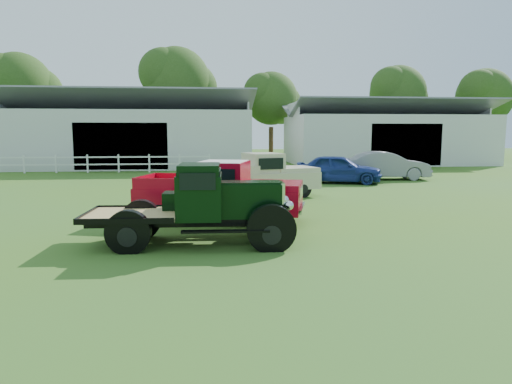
{
  "coord_description": "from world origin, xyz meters",
  "views": [
    {
      "loc": [
        -1.08,
        -11.0,
        2.67
      ],
      "look_at": [
        0.2,
        1.2,
        1.05
      ],
      "focal_mm": 32.0,
      "sensor_mm": 36.0,
      "label": 1
    }
  ],
  "objects_px": {
    "red_pickup": "(220,191)",
    "misc_car_grey": "(386,166)",
    "misc_car_blue": "(339,169)",
    "white_pickup": "(261,176)",
    "vintage_flatbed": "(196,204)"
  },
  "relations": [
    {
      "from": "red_pickup",
      "to": "misc_car_grey",
      "type": "bearing_deg",
      "value": 64.76
    },
    {
      "from": "red_pickup",
      "to": "white_pickup",
      "type": "relative_size",
      "value": 1.04
    },
    {
      "from": "white_pickup",
      "to": "misc_car_grey",
      "type": "distance_m",
      "value": 10.05
    },
    {
      "from": "vintage_flatbed",
      "to": "red_pickup",
      "type": "relative_size",
      "value": 0.97
    },
    {
      "from": "vintage_flatbed",
      "to": "misc_car_blue",
      "type": "height_order",
      "value": "vintage_flatbed"
    },
    {
      "from": "misc_car_grey",
      "to": "white_pickup",
      "type": "bearing_deg",
      "value": 134.68
    },
    {
      "from": "red_pickup",
      "to": "misc_car_blue",
      "type": "relative_size",
      "value": 1.14
    },
    {
      "from": "white_pickup",
      "to": "red_pickup",
      "type": "bearing_deg",
      "value": -125.66
    },
    {
      "from": "vintage_flatbed",
      "to": "misc_car_blue",
      "type": "relative_size",
      "value": 1.1
    },
    {
      "from": "misc_car_grey",
      "to": "vintage_flatbed",
      "type": "bearing_deg",
      "value": 149.57
    },
    {
      "from": "red_pickup",
      "to": "misc_car_blue",
      "type": "height_order",
      "value": "red_pickup"
    },
    {
      "from": "misc_car_blue",
      "to": "misc_car_grey",
      "type": "height_order",
      "value": "misc_car_grey"
    },
    {
      "from": "white_pickup",
      "to": "misc_car_grey",
      "type": "height_order",
      "value": "white_pickup"
    },
    {
      "from": "vintage_flatbed",
      "to": "misc_car_grey",
      "type": "distance_m",
      "value": 17.37
    },
    {
      "from": "red_pickup",
      "to": "misc_car_grey",
      "type": "relative_size",
      "value": 1.06
    }
  ]
}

